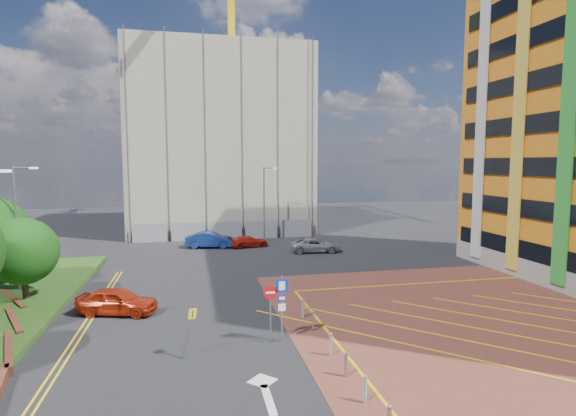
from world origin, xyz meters
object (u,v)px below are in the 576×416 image
object	(u,v)px
warning_sign	(189,327)
car_red_back	(249,241)
car_silver_back	(315,245)
lamp_left_far	(17,223)
sign_cluster	(278,302)
tree_c	(23,251)
car_red_left	(117,301)
lamp_back	(265,201)
car_blue_back	(210,240)

from	to	relation	value
warning_sign	car_red_back	xyz separation A→B (m)	(5.72, 25.07, -0.86)
car_silver_back	lamp_left_far	bearing A→B (deg)	118.92
sign_cluster	car_silver_back	world-z (taller)	sign_cluster
tree_c	car_red_left	world-z (taller)	tree_c
lamp_back	car_blue_back	xyz separation A→B (m)	(-5.92, -2.38, -3.57)
car_blue_back	car_red_back	distance (m)	3.83
warning_sign	car_red_back	size ratio (longest dim) A/B	0.57
lamp_left_far	car_red_back	size ratio (longest dim) A/B	2.03
car_blue_back	car_red_back	bearing A→B (deg)	-86.79
car_blue_back	lamp_left_far	bearing A→B (deg)	147.82
car_blue_back	car_silver_back	bearing A→B (deg)	-103.27
sign_cluster	warning_sign	bearing A→B (deg)	-167.28
tree_c	car_blue_back	distance (m)	19.64
tree_c	lamp_left_far	xyz separation A→B (m)	(-0.92, 2.00, 1.47)
tree_c	lamp_back	world-z (taller)	lamp_back
tree_c	car_blue_back	bearing A→B (deg)	53.26
lamp_back	car_red_back	bearing A→B (deg)	-126.59
lamp_left_far	sign_cluster	xyz separation A→B (m)	(14.72, -11.02, -2.71)
car_red_left	car_silver_back	world-z (taller)	car_red_left
car_blue_back	car_silver_back	xyz separation A→B (m)	(9.69, -4.28, -0.14)
car_silver_back	car_blue_back	bearing A→B (deg)	72.35
sign_cluster	car_blue_back	xyz separation A→B (m)	(-2.14, 24.64, -1.16)
lamp_back	car_red_left	distance (m)	24.55
tree_c	car_silver_back	world-z (taller)	tree_c
warning_sign	lamp_left_far	bearing A→B (deg)	131.74
car_red_back	car_silver_back	size ratio (longest dim) A/B	0.84
warning_sign	lamp_back	bearing A→B (deg)	74.30
tree_c	sign_cluster	xyz separation A→B (m)	(13.80, -9.02, -1.24)
tree_c	warning_sign	distance (m)	14.01
car_blue_back	warning_sign	bearing A→B (deg)	-173.78
lamp_back	warning_sign	bearing A→B (deg)	-105.70
tree_c	lamp_left_far	size ratio (longest dim) A/B	0.61
sign_cluster	car_silver_back	xyz separation A→B (m)	(7.55, 20.36, -1.30)
warning_sign	car_silver_back	distance (m)	24.26
tree_c	car_red_back	xyz separation A→B (m)	(15.45, 15.13, -2.62)
sign_cluster	car_red_back	size ratio (longest dim) A/B	0.81
tree_c	car_red_back	distance (m)	21.79
tree_c	sign_cluster	distance (m)	16.53
lamp_back	sign_cluster	xyz separation A→B (m)	(-3.78, -27.02, -2.41)
tree_c	car_silver_back	xyz separation A→B (m)	(21.35, 11.34, -2.54)
warning_sign	car_red_left	bearing A→B (deg)	120.73
lamp_left_far	tree_c	bearing A→B (deg)	-65.29
car_red_left	car_silver_back	xyz separation A→B (m)	(15.63, 14.53, -0.10)
sign_cluster	warning_sign	distance (m)	4.20
lamp_left_far	sign_cluster	size ratio (longest dim) A/B	2.50
car_red_left	lamp_back	bearing A→B (deg)	-12.84
lamp_back	car_red_left	size ratio (longest dim) A/B	1.82
lamp_back	sign_cluster	bearing A→B (deg)	-97.97
sign_cluster	car_red_left	distance (m)	10.03
warning_sign	car_silver_back	bearing A→B (deg)	61.35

